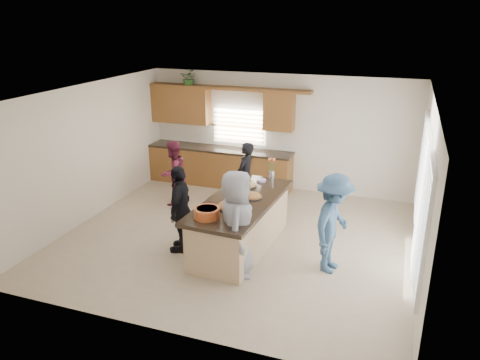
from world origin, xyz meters
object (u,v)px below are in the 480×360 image
at_px(woman_left_mid, 173,173).
at_px(woman_left_front, 180,209).
at_px(woman_left_back, 246,176).
at_px(woman_right_front, 236,224).
at_px(island, 241,225).
at_px(woman_right_back, 333,224).
at_px(salad_bowl, 207,212).

distance_m(woman_left_mid, woman_left_front, 2.23).
bearing_deg(woman_left_front, woman_left_back, 157.83).
bearing_deg(woman_right_front, woman_left_mid, 27.28).
bearing_deg(island, woman_left_mid, 148.46).
bearing_deg(woman_right_front, island, -2.55).
bearing_deg(woman_right_back, island, 92.55).
bearing_deg(island, woman_right_front, -71.77).
relative_size(woman_left_front, woman_right_back, 0.95).
relative_size(salad_bowl, woman_right_front, 0.23).
bearing_deg(woman_right_back, woman_left_back, 58.31).
distance_m(island, woman_left_mid, 2.60).
relative_size(woman_right_back, woman_right_front, 0.94).
bearing_deg(woman_right_back, woman_right_front, 125.06).
bearing_deg(woman_left_back, woman_right_back, 55.96).
distance_m(island, woman_left_front, 1.15).
distance_m(salad_bowl, woman_left_mid, 3.06).
xyz_separation_m(island, woman_right_back, (1.70, -0.26, 0.40)).
xyz_separation_m(woman_left_back, woman_right_front, (0.77, -2.72, 0.15)).
bearing_deg(woman_left_front, woman_right_front, 59.11).
relative_size(island, woman_left_front, 1.71).
xyz_separation_m(island, woman_right_front, (0.24, -0.91, 0.45)).
bearing_deg(island, woman_left_front, -152.62).
bearing_deg(woman_left_front, woman_left_mid, -159.99).
bearing_deg(woman_left_front, salad_bowl, 46.18).
distance_m(salad_bowl, woman_right_back, 2.08).
bearing_deg(woman_left_back, salad_bowl, 14.38).
xyz_separation_m(woman_left_mid, woman_right_back, (3.83, -1.74, 0.12)).
bearing_deg(woman_right_back, woman_left_front, 105.11).
height_order(woman_left_back, woman_right_front, woman_right_front).
distance_m(woman_left_back, woman_left_front, 2.30).
height_order(woman_left_back, woman_left_mid, woman_left_back).
distance_m(island, woman_right_back, 1.77).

